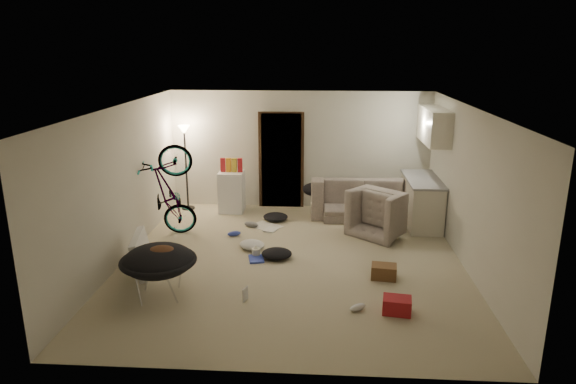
# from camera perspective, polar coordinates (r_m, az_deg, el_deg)

# --- Properties ---
(floor) EXTENTS (5.50, 6.00, 0.02)m
(floor) POSITION_cam_1_polar(r_m,az_deg,el_deg) (8.49, 0.46, -7.71)
(floor) COLOR #B8AE8D
(floor) RESTS_ON ground
(ceiling) EXTENTS (5.50, 6.00, 0.02)m
(ceiling) POSITION_cam_1_polar(r_m,az_deg,el_deg) (7.83, 0.50, 9.43)
(ceiling) COLOR white
(ceiling) RESTS_ON wall_back
(wall_back) EXTENTS (5.50, 0.02, 2.50)m
(wall_back) POSITION_cam_1_polar(r_m,az_deg,el_deg) (10.99, 1.36, 4.69)
(wall_back) COLOR beige
(wall_back) RESTS_ON floor
(wall_front) EXTENTS (5.50, 0.02, 2.50)m
(wall_front) POSITION_cam_1_polar(r_m,az_deg,el_deg) (5.24, -1.38, -8.30)
(wall_front) COLOR beige
(wall_front) RESTS_ON floor
(wall_left) EXTENTS (0.02, 6.00, 2.50)m
(wall_left) POSITION_cam_1_polar(r_m,az_deg,el_deg) (8.66, -18.07, 0.79)
(wall_left) COLOR beige
(wall_left) RESTS_ON floor
(wall_right) EXTENTS (0.02, 6.00, 2.50)m
(wall_right) POSITION_cam_1_polar(r_m,az_deg,el_deg) (8.39, 19.66, 0.16)
(wall_right) COLOR beige
(wall_right) RESTS_ON floor
(doorway) EXTENTS (0.85, 0.10, 2.04)m
(doorway) POSITION_cam_1_polar(r_m,az_deg,el_deg) (11.03, -0.74, 3.50)
(doorway) COLOR black
(doorway) RESTS_ON floor
(door_trim) EXTENTS (0.97, 0.04, 2.10)m
(door_trim) POSITION_cam_1_polar(r_m,az_deg,el_deg) (11.00, -0.75, 3.47)
(door_trim) COLOR #332011
(door_trim) RESTS_ON floor
(floor_lamp) EXTENTS (0.28, 0.28, 1.81)m
(floor_lamp) POSITION_cam_1_polar(r_m,az_deg,el_deg) (10.99, -11.37, 4.68)
(floor_lamp) COLOR black
(floor_lamp) RESTS_ON floor
(kitchen_counter) EXTENTS (0.60, 1.50, 0.88)m
(kitchen_counter) POSITION_cam_1_polar(r_m,az_deg,el_deg) (10.40, 14.60, -1.10)
(kitchen_counter) COLOR beige
(kitchen_counter) RESTS_ON floor
(counter_top) EXTENTS (0.64, 1.54, 0.04)m
(counter_top) POSITION_cam_1_polar(r_m,az_deg,el_deg) (10.28, 14.78, 1.35)
(counter_top) COLOR gray
(counter_top) RESTS_ON kitchen_counter
(kitchen_uppers) EXTENTS (0.38, 1.40, 0.65)m
(kitchen_uppers) POSITION_cam_1_polar(r_m,az_deg,el_deg) (10.10, 15.93, 7.11)
(kitchen_uppers) COLOR beige
(kitchen_uppers) RESTS_ON wall_right
(sofa) EXTENTS (2.14, 0.91, 0.62)m
(sofa) POSITION_cam_1_polar(r_m,az_deg,el_deg) (10.71, 8.21, -0.98)
(sofa) COLOR #3A423B
(sofa) RESTS_ON floor
(armchair) EXTENTS (1.31, 1.30, 0.64)m
(armchair) POSITION_cam_1_polar(r_m,az_deg,el_deg) (9.79, 10.81, -2.65)
(armchair) COLOR #3A423B
(armchair) RESTS_ON floor
(bicycle) EXTENTS (1.87, 1.05, 1.02)m
(bicycle) POSITION_cam_1_polar(r_m,az_deg,el_deg) (9.65, -12.97, -2.16)
(bicycle) COLOR black
(bicycle) RESTS_ON floor
(book_asset) EXTENTS (0.24, 0.21, 0.02)m
(book_asset) POSITION_cam_1_polar(r_m,az_deg,el_deg) (7.22, -5.03, -12.13)
(book_asset) COLOR maroon
(book_asset) RESTS_ON floor
(mini_fridge) EXTENTS (0.51, 0.51, 0.86)m
(mini_fridge) POSITION_cam_1_polar(r_m,az_deg,el_deg) (10.89, -6.26, 0.05)
(mini_fridge) COLOR white
(mini_fridge) RESTS_ON floor
(snack_box_0) EXTENTS (0.11, 0.08, 0.30)m
(snack_box_0) POSITION_cam_1_polar(r_m,az_deg,el_deg) (10.78, -7.25, 2.98)
(snack_box_0) COLOR maroon
(snack_box_0) RESTS_ON mini_fridge
(snack_box_1) EXTENTS (0.11, 0.08, 0.30)m
(snack_box_1) POSITION_cam_1_polar(r_m,az_deg,el_deg) (10.76, -6.62, 2.97)
(snack_box_1) COLOR orange
(snack_box_1) RESTS_ON mini_fridge
(snack_box_2) EXTENTS (0.10, 0.08, 0.30)m
(snack_box_2) POSITION_cam_1_polar(r_m,az_deg,el_deg) (10.74, -5.99, 2.97)
(snack_box_2) COLOR gold
(snack_box_2) RESTS_ON mini_fridge
(snack_box_3) EXTENTS (0.11, 0.08, 0.30)m
(snack_box_3) POSITION_cam_1_polar(r_m,az_deg,el_deg) (10.72, -5.35, 2.96)
(snack_box_3) COLOR maroon
(snack_box_3) RESTS_ON mini_fridge
(saucer_chair) EXTENTS (1.06, 1.06, 0.75)m
(saucer_chair) POSITION_cam_1_polar(r_m,az_deg,el_deg) (7.40, -14.16, -8.11)
(saucer_chair) COLOR silver
(saucer_chair) RESTS_ON floor
(hoodie) EXTENTS (0.56, 0.50, 0.22)m
(hoodie) POSITION_cam_1_polar(r_m,az_deg,el_deg) (7.27, -13.97, -6.72)
(hoodie) COLOR #4D2D1A
(hoodie) RESTS_ON saucer_chair
(sofa_drape) EXTENTS (0.59, 0.50, 0.28)m
(sofa_drape) POSITION_cam_1_polar(r_m,az_deg,el_deg) (10.61, 3.14, 0.30)
(sofa_drape) COLOR black
(sofa_drape) RESTS_ON sofa
(tv_box) EXTENTS (0.40, 0.94, 0.61)m
(tv_box) POSITION_cam_1_polar(r_m,az_deg,el_deg) (8.30, -15.93, -6.61)
(tv_box) COLOR silver
(tv_box) RESTS_ON floor
(drink_case_a) EXTENTS (0.40, 0.31, 0.21)m
(drink_case_a) POSITION_cam_1_polar(r_m,az_deg,el_deg) (7.98, 10.60, -8.69)
(drink_case_a) COLOR brown
(drink_case_a) RESTS_ON floor
(drink_case_b) EXTENTS (0.40, 0.32, 0.21)m
(drink_case_b) POSITION_cam_1_polar(r_m,az_deg,el_deg) (7.06, 12.01, -12.21)
(drink_case_b) COLOR maroon
(drink_case_b) RESTS_ON floor
(juicer) EXTENTS (0.14, 0.14, 0.20)m
(juicer) POSITION_cam_1_polar(r_m,az_deg,el_deg) (8.64, -3.55, -6.64)
(juicer) COLOR white
(juicer) RESTS_ON floor
(newspaper) EXTENTS (0.72, 0.68, 0.01)m
(newspaper) POSITION_cam_1_polar(r_m,az_deg,el_deg) (10.04, -2.47, -3.83)
(newspaper) COLOR silver
(newspaper) RESTS_ON floor
(book_blue) EXTENTS (0.30, 0.37, 0.03)m
(book_blue) POSITION_cam_1_polar(r_m,az_deg,el_deg) (8.53, -3.54, -7.43)
(book_blue) COLOR #3143B3
(book_blue) RESTS_ON floor
(book_white) EXTENTS (0.30, 0.34, 0.03)m
(book_white) POSITION_cam_1_polar(r_m,az_deg,el_deg) (9.82, -1.92, -4.22)
(book_white) COLOR silver
(book_white) RESTS_ON floor
(shoe_0) EXTENTS (0.27, 0.20, 0.09)m
(shoe_0) POSITION_cam_1_polar(r_m,az_deg,el_deg) (9.58, -6.01, -4.62)
(shoe_0) COLOR #3143B3
(shoe_0) RESTS_ON floor
(shoe_1) EXTENTS (0.32, 0.21, 0.11)m
(shoe_1) POSITION_cam_1_polar(r_m,az_deg,el_deg) (10.00, -4.10, -3.62)
(shoe_1) COLOR slate
(shoe_1) RESTS_ON floor
(shoe_4) EXTENTS (0.26, 0.22, 0.09)m
(shoe_4) POSITION_cam_1_polar(r_m,az_deg,el_deg) (7.06, 7.74, -12.58)
(shoe_4) COLOR white
(shoe_4) RESTS_ON floor
(clothes_lump_a) EXTENTS (0.51, 0.44, 0.16)m
(clothes_lump_a) POSITION_cam_1_polar(r_m,az_deg,el_deg) (8.56, -1.26, -6.86)
(clothes_lump_a) COLOR black
(clothes_lump_a) RESTS_ON floor
(clothes_lump_b) EXTENTS (0.50, 0.43, 0.15)m
(clothes_lump_b) POSITION_cam_1_polar(r_m,az_deg,el_deg) (10.35, -1.40, -2.78)
(clothes_lump_b) COLOR black
(clothes_lump_b) RESTS_ON floor
(clothes_lump_c) EXTENTS (0.60, 0.58, 0.14)m
(clothes_lump_c) POSITION_cam_1_polar(r_m,az_deg,el_deg) (8.97, -4.02, -5.87)
(clothes_lump_c) COLOR silver
(clothes_lump_c) RESTS_ON floor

